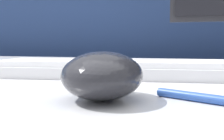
% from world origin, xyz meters
% --- Properties ---
extents(partition_panel, '(5.00, 0.03, 1.21)m').
position_xyz_m(partition_panel, '(0.00, 0.66, 0.60)').
color(partition_panel, navy).
rests_on(partition_panel, ground_plane).
extents(computer_mouse_near, '(0.09, 0.11, 0.04)m').
position_xyz_m(computer_mouse_near, '(-0.03, -0.21, 0.75)').
color(computer_mouse_near, '#232328').
rests_on(computer_mouse_near, desk).
extents(keyboard, '(0.40, 0.16, 0.02)m').
position_xyz_m(keyboard, '(-0.06, -0.02, 0.74)').
color(keyboard, white).
rests_on(keyboard, desk).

